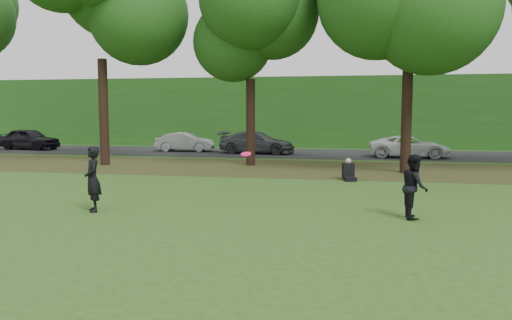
{
  "coord_description": "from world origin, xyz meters",
  "views": [
    {
      "loc": [
        1.8,
        -9.46,
        2.64
      ],
      "look_at": [
        -0.76,
        3.72,
        1.3
      ],
      "focal_mm": 35.0,
      "sensor_mm": 36.0,
      "label": 1
    }
  ],
  "objects_px": {
    "player_right": "(414,186)",
    "player_left": "(93,179)",
    "frisbee": "(246,154)",
    "seated_person": "(349,172)"
  },
  "relations": [
    {
      "from": "player_right",
      "to": "player_left",
      "type": "bearing_deg",
      "value": 94.13
    },
    {
      "from": "frisbee",
      "to": "player_right",
      "type": "bearing_deg",
      "value": 1.81
    },
    {
      "from": "seated_person",
      "to": "player_left",
      "type": "bearing_deg",
      "value": -145.79
    },
    {
      "from": "player_right",
      "to": "frisbee",
      "type": "height_order",
      "value": "frisbee"
    },
    {
      "from": "player_left",
      "to": "frisbee",
      "type": "height_order",
      "value": "player_left"
    },
    {
      "from": "player_right",
      "to": "frisbee",
      "type": "bearing_deg",
      "value": 90.71
    },
    {
      "from": "frisbee",
      "to": "seated_person",
      "type": "relative_size",
      "value": 0.42
    },
    {
      "from": "player_right",
      "to": "frisbee",
      "type": "xyz_separation_m",
      "value": [
        -4.18,
        -0.13,
        0.73
      ]
    },
    {
      "from": "seated_person",
      "to": "frisbee",
      "type": "bearing_deg",
      "value": -124.93
    },
    {
      "from": "player_left",
      "to": "frisbee",
      "type": "bearing_deg",
      "value": 64.28
    }
  ]
}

